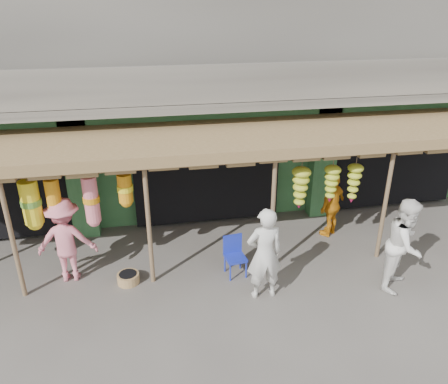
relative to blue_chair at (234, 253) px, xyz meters
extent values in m
plane|color=#514C47|center=(-0.20, 0.21, -0.48)|extent=(80.00, 80.00, 0.00)
cube|color=gray|center=(-0.20, 5.21, 4.52)|extent=(16.00, 6.00, 4.00)
cube|color=#2D6033|center=(-0.20, 5.36, 1.02)|extent=(16.00, 5.70, 3.00)
cube|color=gray|center=(-0.20, 1.86, 2.72)|extent=(16.00, 0.90, 0.22)
cube|color=gray|center=(-0.20, 1.46, 3.22)|extent=(16.00, 0.10, 0.80)
cube|color=#2D6033|center=(-0.20, 2.26, 2.37)|extent=(16.00, 0.35, 0.35)
cube|color=black|center=(-5.20, 3.21, 0.87)|extent=(3.60, 2.00, 2.50)
cube|color=black|center=(-0.20, 3.21, 0.87)|extent=(3.60, 2.00, 2.50)
cube|color=black|center=(4.80, 3.21, 0.87)|extent=(3.60, 2.00, 2.50)
cube|color=#2D6033|center=(-3.20, 2.26, 1.02)|extent=(0.60, 0.35, 3.00)
cube|color=#2D6033|center=(2.80, 2.26, 1.02)|extent=(0.60, 0.35, 3.00)
cylinder|color=brown|center=(-4.20, 0.01, 0.82)|extent=(0.09, 0.09, 2.60)
cylinder|color=brown|center=(-1.70, 0.01, 0.82)|extent=(0.09, 0.09, 2.60)
cylinder|color=brown|center=(0.80, 0.01, 0.82)|extent=(0.09, 0.09, 2.60)
cylinder|color=brown|center=(3.30, 0.01, 0.82)|extent=(0.09, 0.09, 2.60)
cylinder|color=brown|center=(-0.45, 0.01, 2.02)|extent=(12.90, 0.08, 0.08)
cylinder|color=brown|center=(-3.20, 0.41, 1.87)|extent=(5.50, 0.06, 0.06)
cube|color=brown|center=(-0.20, 1.11, 2.20)|extent=(14.00, 2.70, 0.22)
cylinder|color=#1B2BB2|center=(-0.14, -0.28, -0.28)|extent=(0.03, 0.03, 0.39)
cylinder|color=#1B2BB2|center=(0.21, -0.23, -0.28)|extent=(0.03, 0.03, 0.39)
cylinder|color=#1B2BB2|center=(-0.19, 0.07, -0.28)|extent=(0.03, 0.03, 0.39)
cylinder|color=#1B2BB2|center=(0.16, 0.12, -0.28)|extent=(0.03, 0.03, 0.39)
cube|color=#1B2BB2|center=(0.01, -0.08, -0.07)|extent=(0.46, 0.46, 0.05)
cube|color=#1B2BB2|center=(-0.02, 0.11, 0.16)|extent=(0.41, 0.09, 0.44)
cylinder|color=olive|center=(-2.20, 0.05, -0.38)|extent=(0.52, 0.52, 0.20)
imported|color=silver|center=(0.39, -0.86, 0.47)|extent=(0.71, 0.48, 1.90)
imported|color=white|center=(3.18, -1.05, 0.48)|extent=(1.17, 1.17, 1.92)
imported|color=orange|center=(2.64, 1.16, 0.32)|extent=(0.99, 0.87, 1.60)
imported|color=pink|center=(-3.36, 0.45, 0.43)|extent=(1.22, 0.75, 1.82)
camera|label=1|loc=(-1.65, -7.57, 4.94)|focal=35.00mm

